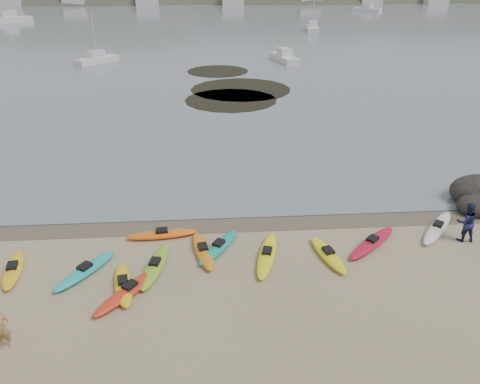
{
  "coord_description": "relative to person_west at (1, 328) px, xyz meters",
  "views": [
    {
      "loc": [
        -1.51,
        -20.88,
        11.64
      ],
      "look_at": [
        0.0,
        0.0,
        1.5
      ],
      "focal_mm": 35.0,
      "sensor_mm": 36.0,
      "label": 1
    }
  ],
  "objects": [
    {
      "name": "person_east",
      "position": [
        18.86,
        5.51,
        0.15
      ],
      "size": [
        1.0,
        0.81,
        1.94
      ],
      "primitive_type": "imported",
      "rotation": [
        0.0,
        0.0,
        3.06
      ],
      "color": "#1B1D4F",
      "rests_on": "ground"
    },
    {
      "name": "ground",
      "position": [
        8.56,
        8.36,
        -0.82
      ],
      "size": [
        600.0,
        600.0,
        0.0
      ],
      "primitive_type": "plane",
      "color": "tan",
      "rests_on": "ground"
    },
    {
      "name": "far_hills",
      "position": [
        47.94,
        202.32,
        -16.75
      ],
      "size": [
        550.0,
        135.0,
        80.0
      ],
      "color": "#384235",
      "rests_on": "ground"
    },
    {
      "name": "person_west",
      "position": [
        0.0,
        0.0,
        0.0
      ],
      "size": [
        0.65,
        0.48,
        1.63
      ],
      "primitive_type": "imported",
      "rotation": [
        0.0,
        0.0,
        0.16
      ],
      "color": "#B78549",
      "rests_on": "ground"
    },
    {
      "name": "moored_boats",
      "position": [
        3.16,
        92.61,
        -0.24
      ],
      "size": [
        98.6,
        81.58,
        1.37
      ],
      "color": "silver",
      "rests_on": "ground"
    },
    {
      "name": "kayaks",
      "position": [
        7.39,
        4.73,
        -0.65
      ],
      "size": [
        21.46,
        7.29,
        0.34
      ],
      "color": "red",
      "rests_on": "ground"
    },
    {
      "name": "kelp_mats",
      "position": [
        9.73,
        36.74,
        -0.79
      ],
      "size": [
        11.08,
        21.9,
        0.04
      ],
      "color": "black",
      "rests_on": "water"
    },
    {
      "name": "wet_sand",
      "position": [
        8.56,
        8.06,
        -0.81
      ],
      "size": [
        60.0,
        60.0,
        0.0
      ],
      "primitive_type": "plane",
      "color": "brown",
      "rests_on": "ground"
    }
  ]
}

